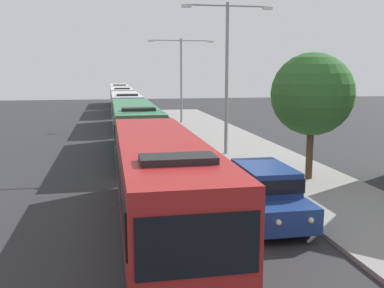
# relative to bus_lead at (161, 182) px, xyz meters

# --- Properties ---
(bus_lead) EXTENTS (2.58, 11.86, 3.21)m
(bus_lead) POSITION_rel_bus_lead_xyz_m (0.00, 0.00, 0.00)
(bus_lead) COLOR maroon
(bus_lead) RESTS_ON ground_plane
(bus_second_in_line) EXTENTS (2.58, 12.37, 3.21)m
(bus_second_in_line) POSITION_rel_bus_lead_xyz_m (0.00, 13.51, 0.00)
(bus_second_in_line) COLOR #33724C
(bus_second_in_line) RESTS_ON ground_plane
(bus_middle) EXTENTS (2.58, 10.90, 3.21)m
(bus_middle) POSITION_rel_bus_lead_xyz_m (-0.00, 27.04, -0.00)
(bus_middle) COLOR silver
(bus_middle) RESTS_ON ground_plane
(bus_fourth_in_line) EXTENTS (2.58, 10.78, 3.21)m
(bus_fourth_in_line) POSITION_rel_bus_lead_xyz_m (-0.00, 40.52, -0.00)
(bus_fourth_in_line) COLOR silver
(bus_fourth_in_line) RESTS_ON ground_plane
(bus_rear) EXTENTS (2.58, 12.13, 3.21)m
(bus_rear) POSITION_rel_bus_lead_xyz_m (0.00, 53.43, 0.00)
(bus_rear) COLOR silver
(bus_rear) RESTS_ON ground_plane
(white_suv) EXTENTS (1.86, 4.96, 1.90)m
(white_suv) POSITION_rel_bus_lead_xyz_m (3.70, 0.68, -0.66)
(white_suv) COLOR navy
(white_suv) RESTS_ON ground_plane
(streetlamp_mid) EXTENTS (5.40, 0.28, 8.88)m
(streetlamp_mid) POSITION_rel_bus_lead_xyz_m (5.40, 12.16, 3.81)
(streetlamp_mid) COLOR gray
(streetlamp_mid) RESTS_ON sidewalk
(streetlamp_far) EXTENTS (6.32, 0.28, 8.01)m
(streetlamp_far) POSITION_rel_bus_lead_xyz_m (5.40, 28.83, 3.41)
(streetlamp_far) COLOR gray
(streetlamp_far) RESTS_ON sidewalk
(roadside_tree) EXTENTS (3.76, 3.76, 5.81)m
(roadside_tree) POSITION_rel_bus_lead_xyz_m (7.58, 5.37, 2.37)
(roadside_tree) COLOR #4C3823
(roadside_tree) RESTS_ON sidewalk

